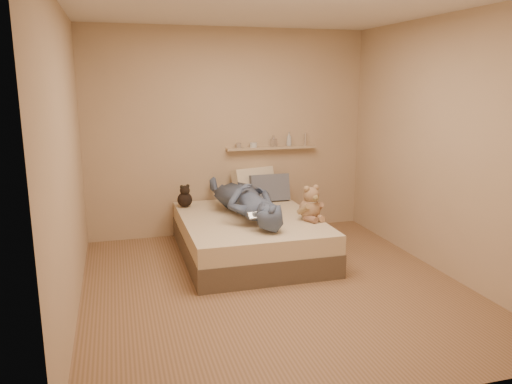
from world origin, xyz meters
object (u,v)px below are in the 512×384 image
object	(u,v)px
dark_plush	(185,197)
wall_shelf	(272,148)
pillow_grey	(269,188)
person	(245,199)
game_console	(257,215)
pillow_cream	(254,184)
bed	(249,236)
teddy_bear	(311,205)

from	to	relation	value
dark_plush	wall_shelf	xyz separation A→B (m)	(1.18, 0.25, 0.53)
dark_plush	pillow_grey	bearing A→B (deg)	1.57
pillow_grey	person	xyz separation A→B (m)	(-0.48, -0.63, 0.03)
pillow_grey	wall_shelf	size ratio (longest dim) A/B	0.42
game_console	wall_shelf	bearing A→B (deg)	67.06
game_console	pillow_grey	size ratio (longest dim) A/B	0.38
person	wall_shelf	xyz separation A→B (m)	(0.58, 0.85, 0.45)
game_console	pillow_cream	size ratio (longest dim) A/B	0.35
game_console	pillow_grey	bearing A→B (deg)	67.26
bed	teddy_bear	world-z (taller)	teddy_bear
pillow_cream	person	xyz separation A→B (m)	(-0.32, -0.77, -0.00)
wall_shelf	pillow_cream	bearing A→B (deg)	-163.04
game_console	dark_plush	world-z (taller)	dark_plush
game_console	dark_plush	bearing A→B (deg)	115.83
bed	game_console	bearing A→B (deg)	-96.23
bed	pillow_grey	bearing A→B (deg)	56.76
teddy_bear	pillow_grey	xyz separation A→B (m)	(-0.17, 0.98, 0.01)
game_console	teddy_bear	world-z (taller)	teddy_bear
pillow_cream	game_console	bearing A→B (deg)	-104.41
person	dark_plush	bearing A→B (deg)	-50.06
bed	wall_shelf	world-z (taller)	wall_shelf
bed	wall_shelf	bearing A→B (deg)	58.82
bed	dark_plush	size ratio (longest dim) A/B	6.79
bed	person	distance (m)	0.43
bed	wall_shelf	size ratio (longest dim) A/B	1.58
bed	person	world-z (taller)	person
teddy_bear	person	distance (m)	0.74
person	pillow_cream	bearing A→B (deg)	-117.99
wall_shelf	game_console	bearing A→B (deg)	-112.94
pillow_grey	person	world-z (taller)	person
game_console	person	world-z (taller)	person
teddy_bear	pillow_cream	distance (m)	1.17
bed	game_console	size ratio (longest dim) A/B	9.95
bed	pillow_cream	distance (m)	0.98
game_console	person	size ratio (longest dim) A/B	0.12
wall_shelf	teddy_bear	bearing A→B (deg)	-86.50
person	wall_shelf	distance (m)	1.12
wall_shelf	bed	bearing A→B (deg)	-121.18
pillow_grey	wall_shelf	xyz separation A→B (m)	(0.10, 0.22, 0.48)
teddy_bear	pillow_cream	size ratio (longest dim) A/B	0.72
game_console	dark_plush	distance (m)	1.32
person	wall_shelf	size ratio (longest dim) A/B	1.37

